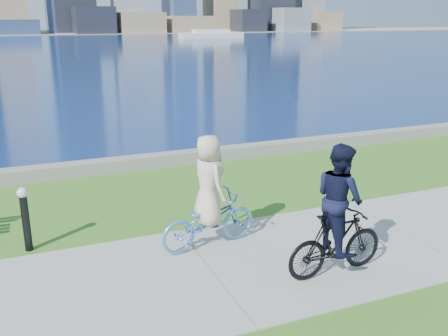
# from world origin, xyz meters

# --- Properties ---
(ground) EXTENTS (320.00, 320.00, 0.00)m
(ground) POSITION_xyz_m (0.00, 0.00, 0.00)
(ground) COLOR #31651A
(ground) RESTS_ON ground
(concrete_path) EXTENTS (80.00, 3.50, 0.02)m
(concrete_path) POSITION_xyz_m (0.00, 0.00, 0.01)
(concrete_path) COLOR gray
(concrete_path) RESTS_ON ground
(seawall) EXTENTS (90.00, 0.50, 0.35)m
(seawall) POSITION_xyz_m (0.00, 6.20, 0.17)
(seawall) COLOR slate
(seawall) RESTS_ON ground
(bay_water) EXTENTS (320.00, 131.00, 0.01)m
(bay_water) POSITION_xyz_m (0.00, 72.00, 0.00)
(bay_water) COLOR navy
(bay_water) RESTS_ON ground
(far_shore) EXTENTS (320.00, 30.00, 0.12)m
(far_shore) POSITION_xyz_m (0.00, 130.00, 0.06)
(far_shore) COLOR gray
(far_shore) RESTS_ON ground
(ferry_far) EXTENTS (12.32, 3.52, 1.67)m
(ferry_far) POSITION_xyz_m (33.09, 86.15, 0.69)
(ferry_far) COLOR silver
(ferry_far) RESTS_ON ground
(bollard_lamp) EXTENTS (0.19, 0.19, 1.20)m
(bollard_lamp) POSITION_xyz_m (-2.75, 2.00, 0.69)
(bollard_lamp) COLOR black
(bollard_lamp) RESTS_ON ground
(cyclist_woman) EXTENTS (0.96, 1.97, 2.08)m
(cyclist_woman) POSITION_xyz_m (0.30, 0.89, 0.79)
(cyclist_woman) COLOR #5798D5
(cyclist_woman) RESTS_ON ground
(cyclist_man) EXTENTS (0.69, 1.80, 2.18)m
(cyclist_man) POSITION_xyz_m (1.83, -0.84, 0.94)
(cyclist_man) COLOR black
(cyclist_man) RESTS_ON ground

